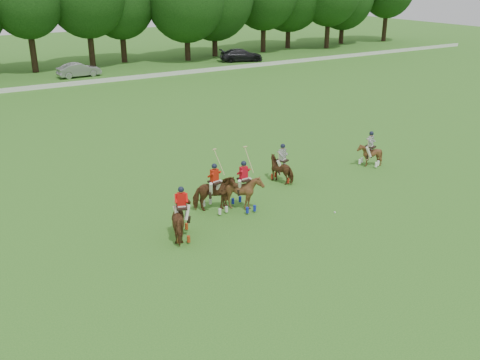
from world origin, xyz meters
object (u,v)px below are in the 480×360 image
car_mid (79,70)px  polo_ball (335,212)px  polo_stripe_a (282,168)px  polo_red_a (182,219)px  polo_stripe_b (370,154)px  polo_red_b (215,194)px  car_right (241,55)px  polo_red_c (244,192)px

car_mid → polo_ball: 41.27m
polo_ball → polo_stripe_a: bearing=86.9°
polo_red_a → polo_stripe_b: size_ratio=1.12×
car_mid → polo_ball: bearing=177.6°
polo_red_b → polo_stripe_b: size_ratio=1.39×
polo_red_b → polo_stripe_a: size_ratio=1.37×
polo_red_a → car_right: bearing=55.6°
polo_stripe_a → polo_stripe_b: (5.81, -0.63, -0.02)m
polo_red_a → polo_stripe_a: 8.11m
polo_red_a → polo_red_c: size_ratio=0.79×
car_mid → polo_red_a: size_ratio=1.93×
polo_red_c → polo_stripe_a: (3.67, 1.98, -0.13)m
polo_red_c → polo_ball: 4.43m
polo_red_a → car_mid: bearing=80.4°
car_mid → polo_red_c: size_ratio=1.53×
polo_red_a → polo_red_b: bearing=34.3°
car_right → polo_ball: size_ratio=59.71×
polo_red_c → polo_stripe_b: size_ratio=1.41×
polo_red_c → polo_stripe_a: 4.18m
polo_red_c → polo_stripe_b: polo_red_c is taller
polo_red_c → polo_ball: bearing=-38.1°
car_right → polo_red_b: bearing=166.2°
car_mid → polo_red_a: bearing=167.4°
car_right → polo_red_c: polo_red_c is taller
polo_red_b → polo_stripe_b: 10.79m
polo_red_b → polo_stripe_a: 5.16m
polo_stripe_b → car_right: bearing=69.4°
polo_stripe_b → polo_ball: (-6.07, -4.04, -0.69)m
polo_red_a → polo_red_b: size_ratio=0.81×
polo_red_b → polo_red_c: 1.38m
polo_ball → polo_red_b: bearing=145.6°
polo_red_b → polo_stripe_b: (10.76, 0.83, -0.13)m
polo_red_c → polo_ball: size_ratio=33.05×
car_right → polo_stripe_b: bearing=178.7°
car_mid → polo_stripe_b: size_ratio=2.16×
polo_red_a → polo_stripe_a: bearing=23.0°
polo_stripe_b → car_mid: bearing=100.0°
polo_red_a → polo_ball: (7.21, -1.50, -0.81)m
car_right → polo_red_a: (-27.25, -39.77, 0.08)m
polo_red_b → car_mid: bearing=83.7°
polo_red_b → polo_ball: 5.75m
car_right → polo_ball: (-20.04, -41.26, -0.73)m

